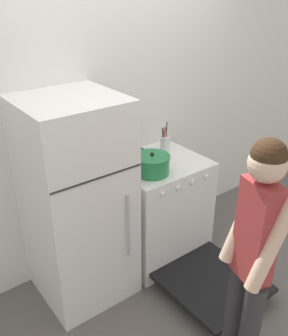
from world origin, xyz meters
The scene contains 8 objects.
ground_plane centered at (0.00, 0.00, 0.00)m, with size 14.00×14.00×0.00m, color #5B5654.
wall_back centered at (0.00, 0.03, 1.27)m, with size 10.00×0.06×2.55m.
refrigerator centered at (-0.44, -0.32, 0.78)m, with size 0.66×0.67×1.55m.
stove_range centered at (0.30, -0.36, 0.44)m, with size 0.74×1.37×0.89m.
dutch_oven_pot centered at (0.13, -0.46, 0.97)m, with size 0.31×0.27×0.17m.
tea_kettle centered at (0.15, -0.20, 0.96)m, with size 0.26×0.21×0.22m.
utensil_jar centered at (0.49, -0.19, 0.97)m, with size 0.08×0.08×0.26m.
person centered at (-0.05, -1.54, 0.90)m, with size 0.31×0.37×1.58m.
Camera 1 is at (-1.44, -2.43, 2.20)m, focal length 40.00 mm.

